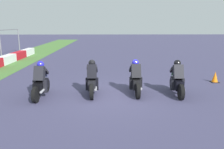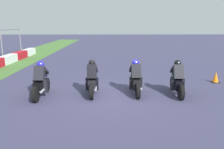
{
  "view_description": "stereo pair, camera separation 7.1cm",
  "coord_description": "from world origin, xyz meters",
  "px_view_note": "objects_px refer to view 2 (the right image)",
  "views": [
    {
      "loc": [
        -9.11,
        0.15,
        2.98
      ],
      "look_at": [
        0.06,
        -0.05,
        0.9
      ],
      "focal_mm": 35.46,
      "sensor_mm": 36.0,
      "label": 1
    },
    {
      "loc": [
        -9.11,
        0.08,
        2.98
      ],
      "look_at": [
        0.06,
        -0.05,
        0.9
      ],
      "focal_mm": 35.46,
      "sensor_mm": 36.0,
      "label": 2
    }
  ],
  "objects_px": {
    "rider_lane_a": "(177,81)",
    "rider_lane_c": "(92,80)",
    "rider_lane_d": "(41,82)",
    "traffic_cone": "(216,78)",
    "rider_lane_b": "(135,80)"
  },
  "relations": [
    {
      "from": "rider_lane_a",
      "to": "rider_lane_c",
      "type": "relative_size",
      "value": 1.0
    },
    {
      "from": "rider_lane_a",
      "to": "rider_lane_d",
      "type": "bearing_deg",
      "value": 94.89
    },
    {
      "from": "traffic_cone",
      "to": "rider_lane_b",
      "type": "bearing_deg",
      "value": 112.77
    },
    {
      "from": "rider_lane_c",
      "to": "traffic_cone",
      "type": "relative_size",
      "value": 3.57
    },
    {
      "from": "rider_lane_d",
      "to": "traffic_cone",
      "type": "bearing_deg",
      "value": -73.74
    },
    {
      "from": "rider_lane_c",
      "to": "traffic_cone",
      "type": "xyz_separation_m",
      "value": [
        1.93,
        -6.32,
        -0.36
      ]
    },
    {
      "from": "rider_lane_b",
      "to": "rider_lane_c",
      "type": "distance_m",
      "value": 1.88
    },
    {
      "from": "rider_lane_d",
      "to": "rider_lane_b",
      "type": "bearing_deg",
      "value": -83.26
    },
    {
      "from": "rider_lane_a",
      "to": "rider_lane_c",
      "type": "distance_m",
      "value": 3.66
    },
    {
      "from": "rider_lane_b",
      "to": "traffic_cone",
      "type": "height_order",
      "value": "rider_lane_b"
    },
    {
      "from": "rider_lane_d",
      "to": "traffic_cone",
      "type": "height_order",
      "value": "rider_lane_d"
    },
    {
      "from": "rider_lane_a",
      "to": "rider_lane_d",
      "type": "height_order",
      "value": "same"
    },
    {
      "from": "rider_lane_b",
      "to": "traffic_cone",
      "type": "bearing_deg",
      "value": -68.84
    },
    {
      "from": "rider_lane_a",
      "to": "rider_lane_b",
      "type": "relative_size",
      "value": 1.0
    },
    {
      "from": "rider_lane_c",
      "to": "rider_lane_b",
      "type": "bearing_deg",
      "value": -89.46
    }
  ]
}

